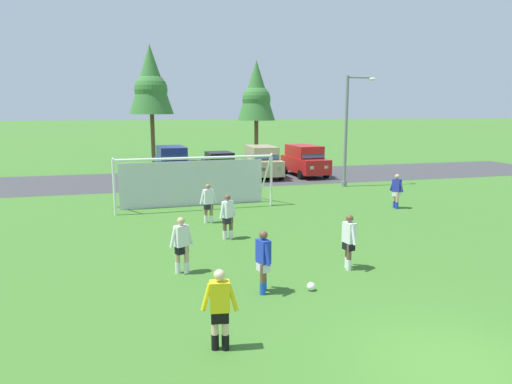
% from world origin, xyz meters
% --- Properties ---
extents(ground_plane, '(400.00, 400.00, 0.00)m').
position_xyz_m(ground_plane, '(0.00, 15.00, 0.00)').
color(ground_plane, '#3D7028').
extents(parking_lot_strip, '(52.00, 8.40, 0.01)m').
position_xyz_m(parking_lot_strip, '(0.00, 24.24, 0.00)').
color(parking_lot_strip, '#3D3D3F').
rests_on(parking_lot_strip, ground).
extents(soccer_ball, '(0.22, 0.22, 0.22)m').
position_xyz_m(soccer_ball, '(-1.18, 4.00, 0.11)').
color(soccer_ball, white).
rests_on(soccer_ball, ground).
extents(soccer_goal, '(7.49, 2.21, 2.57)m').
position_xyz_m(soccer_goal, '(-2.79, 15.23, 1.29)').
color(soccer_goal, white).
rests_on(soccer_goal, ground).
extents(referee, '(0.72, 0.29, 1.64)m').
position_xyz_m(referee, '(-3.99, 1.68, 0.82)').
color(referee, beige).
rests_on(referee, ground).
extents(player_striker_near, '(0.41, 0.71, 1.64)m').
position_xyz_m(player_striker_near, '(6.44, 12.41, 0.82)').
color(player_striker_near, tan).
rests_on(player_striker_near, ground).
extents(player_midfield_center, '(0.34, 0.75, 1.64)m').
position_xyz_m(player_midfield_center, '(-2.41, 4.20, 0.82)').
color(player_midfield_center, brown).
rests_on(player_midfield_center, ground).
extents(player_defender_far, '(0.32, 0.75, 1.64)m').
position_xyz_m(player_defender_far, '(0.48, 5.27, 0.82)').
color(player_defender_far, brown).
rests_on(player_defender_far, ground).
extents(player_winger_left, '(0.75, 0.32, 1.64)m').
position_xyz_m(player_winger_left, '(-2.63, 11.86, 0.82)').
color(player_winger_left, '#936B4C').
rests_on(player_winger_left, ground).
extents(player_winger_right, '(0.69, 0.44, 1.64)m').
position_xyz_m(player_winger_right, '(-2.32, 9.29, 0.82)').
color(player_winger_right, brown).
rests_on(player_winger_right, ground).
extents(player_trailing_back, '(0.72, 0.39, 1.64)m').
position_xyz_m(player_trailing_back, '(-4.28, 6.17, 0.82)').
color(player_trailing_back, tan).
rests_on(player_trailing_back, ground).
extents(parked_car_slot_far_left, '(2.36, 4.71, 2.16)m').
position_xyz_m(parked_car_slot_far_left, '(-3.07, 25.11, 1.11)').
color(parked_car_slot_far_left, navy).
rests_on(parked_car_slot_far_left, ground).
extents(parked_car_slot_left, '(2.26, 4.31, 1.72)m').
position_xyz_m(parked_car_slot_left, '(0.22, 24.87, 0.88)').
color(parked_car_slot_left, black).
rests_on(parked_car_slot_left, ground).
extents(parked_car_slot_center_left, '(2.21, 4.64, 2.16)m').
position_xyz_m(parked_car_slot_center_left, '(2.99, 23.82, 1.11)').
color(parked_car_slot_center_left, tan).
rests_on(parked_car_slot_center_left, ground).
extents(parked_car_slot_center, '(2.35, 4.71, 2.16)m').
position_xyz_m(parked_car_slot_center, '(6.12, 23.77, 1.11)').
color(parked_car_slot_center, red).
rests_on(parked_car_slot_center, ground).
extents(tree_left_edge, '(3.83, 3.83, 10.22)m').
position_xyz_m(tree_left_edge, '(-3.92, 35.26, 7.02)').
color(tree_left_edge, brown).
rests_on(tree_left_edge, ground).
extents(tree_mid_left, '(3.34, 3.34, 8.91)m').
position_xyz_m(tree_mid_left, '(5.04, 33.15, 6.12)').
color(tree_mid_left, brown).
rests_on(tree_mid_left, ground).
extents(street_lamp, '(2.00, 0.32, 6.61)m').
position_xyz_m(street_lamp, '(7.05, 18.87, 3.44)').
color(street_lamp, slate).
rests_on(street_lamp, ground).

